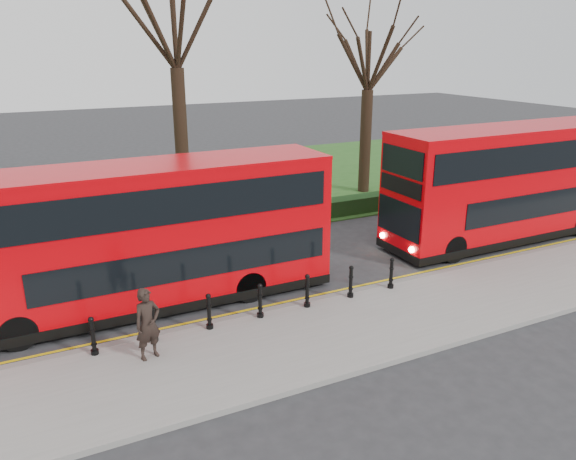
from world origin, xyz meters
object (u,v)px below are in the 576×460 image
bollard_row (260,301)px  bus_rear (515,183)px  bus_lead (151,237)px  pedestrian (148,324)px

bollard_row → bus_rear: (12.37, 2.30, 1.68)m
bollard_row → bus_rear: size_ratio=0.81×
bollard_row → bus_lead: size_ratio=0.85×
bollard_row → bus_rear: bearing=10.5°
bollard_row → bus_lead: bus_lead is taller
bus_lead → bus_rear: 14.82m
bollard_row → pedestrian: bearing=-167.0°
pedestrian → bollard_row: bearing=-2.5°
bollard_row → pedestrian: 3.50m
bollard_row → pedestrian: size_ratio=5.00×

